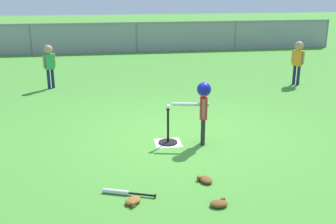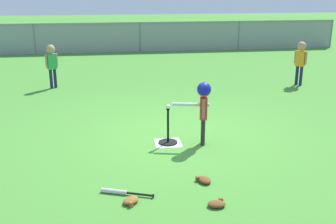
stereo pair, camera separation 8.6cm
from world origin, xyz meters
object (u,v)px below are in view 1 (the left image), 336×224
Objects in this scene: baseball_on_tee at (168,107)px; fielder_near_left at (49,61)px; glove_near_bats at (133,201)px; glove_tossed_aside at (219,203)px; batting_tee at (168,138)px; batter_child at (203,101)px; fielder_deep_center at (298,57)px; spare_bat_silver at (121,192)px; glove_by_plate at (206,180)px.

fielder_near_left is (-2.38, 4.21, 0.07)m from baseball_on_tee.
glove_tossed_aside is at bearing -12.47° from glove_near_bats.
batting_tee is 8.20× the size of baseball_on_tee.
fielder_near_left is (-2.94, 4.34, -0.04)m from batter_child.
batter_child is at bearing 54.00° from glove_near_bats.
fielder_deep_center is at bearing 49.38° from glove_near_bats.
fielder_deep_center reaches higher than spare_bat_silver.
fielder_near_left reaches higher than glove_tossed_aside.
glove_near_bats is at bearing -111.02° from baseball_on_tee.
fielder_near_left is 4.12× the size of glove_near_bats.
fielder_deep_center is 4.55× the size of glove_by_plate.
batting_tee is 1.51m from glove_by_plate.
spare_bat_silver is at bearing -132.90° from batter_child.
fielder_deep_center is at bearing -5.24° from fielder_near_left.
fielder_deep_center is at bearing 42.12° from baseball_on_tee.
glove_by_plate is at bearing 91.06° from glove_tossed_aside.
baseball_on_tee is 2.23m from glove_tossed_aside.
baseball_on_tee is at bearing 167.19° from batter_child.
fielder_deep_center is 5.12× the size of glove_tossed_aside.
baseball_on_tee is at bearing -60.56° from fielder_near_left.
batter_child is at bearing -132.60° from fielder_deep_center.
fielder_deep_center is (3.45, 3.76, -0.02)m from batter_child.
batting_tee is 0.90× the size of spare_bat_silver.
glove_near_bats is at bearing -130.62° from fielder_deep_center.
glove_by_plate is at bearing -64.97° from fielder_near_left.
baseball_on_tee is at bearing 68.98° from glove_near_bats.
fielder_near_left reaches higher than batting_tee.
batter_child is (0.56, -0.13, 0.11)m from baseball_on_tee.
baseball_on_tee reaches higher than glove_by_plate.
batter_child reaches higher than batting_tee.
baseball_on_tee is 0.07× the size of batter_child.
glove_by_plate is at bearing -79.20° from batting_tee.
batting_tee reaches higher than glove_tossed_aside.
spare_bat_silver is 0.28m from glove_near_bats.
glove_by_plate is (2.66, -5.70, -0.68)m from fielder_near_left.
batter_child reaches higher than glove_tossed_aside.
batter_child is 4.74× the size of glove_tossed_aside.
batter_child is at bearing -12.81° from baseball_on_tee.
batting_tee is at bearing 97.90° from glove_tossed_aside.
glove_tossed_aside is (-3.72, -5.76, -0.70)m from fielder_deep_center.
batting_tee reaches higher than glove_by_plate.
batter_child is 3.93× the size of glove_near_bats.
glove_by_plate is at bearing -101.44° from batter_child.
glove_tossed_aside is at bearing -22.15° from spare_bat_silver.
glove_tossed_aside is (0.30, -2.13, -0.61)m from baseball_on_tee.
glove_tossed_aside is at bearing -82.10° from baseball_on_tee.
batting_tee is 2.41× the size of glove_by_plate.
batter_child is (0.56, -0.13, 0.66)m from batting_tee.
baseball_on_tee is 4.84m from fielder_near_left.
batting_tee reaches higher than glove_near_bats.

